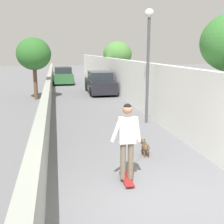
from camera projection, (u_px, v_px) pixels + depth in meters
ground_plane at (85, 95)px, 18.93m from camera, size 80.00×80.00×0.00m
wall_left at (49, 92)px, 16.43m from camera, size 48.00×0.30×1.21m
fence_right at (125, 80)px, 17.21m from camera, size 48.00×0.30×2.45m
tree_left_mid at (34, 54)px, 16.76m from camera, size 2.08×2.08×3.77m
tree_right_far at (117, 54)px, 23.80m from camera, size 2.47×2.47×3.79m
lamp_post at (148, 47)px, 11.06m from camera, size 0.36×0.36×4.61m
skateboard at (127, 179)px, 6.44m from camera, size 0.81×0.22×0.08m
person_skateboarder at (127, 135)px, 6.21m from camera, size 0.23×0.71×1.77m
dog at (145, 147)px, 7.99m from camera, size 1.78×1.06×1.06m
car_near at (100, 83)px, 19.81m from camera, size 4.38×1.80×1.54m
car_far at (63, 76)px, 25.56m from camera, size 3.97×1.80×1.54m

